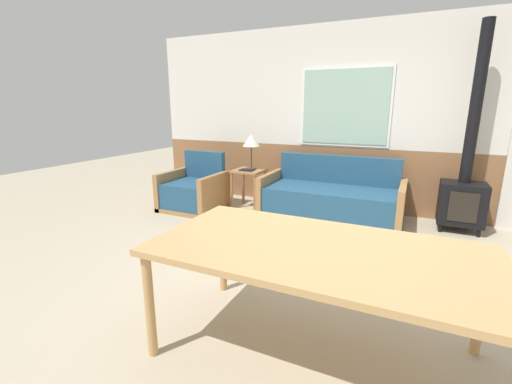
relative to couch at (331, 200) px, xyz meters
name	(u,v)px	position (x,y,z in m)	size (l,w,h in m)	color
ground_plane	(323,293)	(0.42, -2.01, -0.26)	(16.00, 16.00, 0.00)	#B2A58C
wall_back	(373,120)	(0.40, 0.62, 1.09)	(7.20, 0.09, 2.70)	#8E603D
couch	(331,200)	(0.00, 0.00, 0.00)	(1.90, 0.87, 0.85)	#9E7042
armchair	(194,192)	(-2.01, -0.43, 0.00)	(0.85, 0.79, 0.86)	#9E7042
side_table	(249,178)	(-1.29, 0.02, 0.21)	(0.45, 0.45, 0.60)	#9E7042
table_lamp	(251,141)	(-1.28, 0.10, 0.76)	(0.26, 0.26, 0.54)	#4C3823
book_stack	(247,170)	(-1.28, -0.06, 0.34)	(0.21, 0.15, 0.02)	black
dining_table	(319,257)	(0.55, -2.75, 0.41)	(1.99, 1.01, 0.74)	tan
wood_stove	(465,181)	(1.60, 0.24, 0.38)	(0.52, 0.42, 2.51)	black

